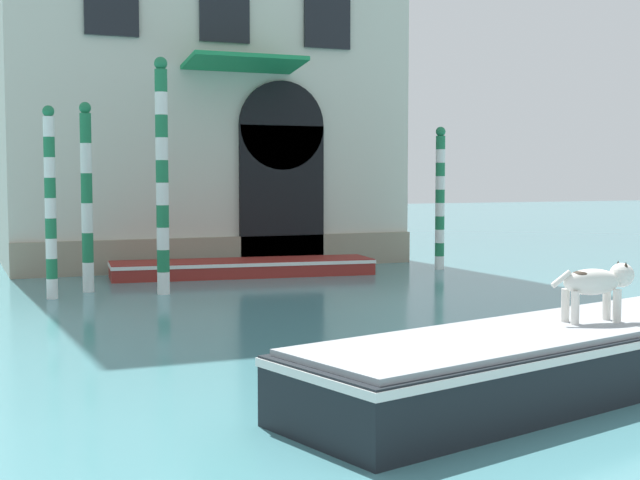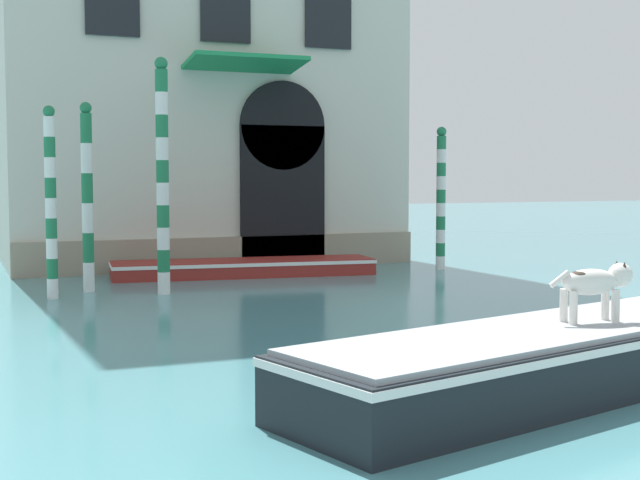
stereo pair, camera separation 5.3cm
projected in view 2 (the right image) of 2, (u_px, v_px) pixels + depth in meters
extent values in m
cube|color=gray|center=(227.00, 253.00, 22.02)|extent=(10.18, 0.16, 0.81)
cube|color=black|center=(283.00, 197.00, 22.47)|extent=(2.23, 0.14, 3.58)
cylinder|color=black|center=(283.00, 126.00, 22.34)|extent=(2.23, 0.14, 2.23)
cube|color=black|center=(225.00, 2.00, 21.58)|extent=(1.25, 0.10, 1.93)
cube|color=black|center=(328.00, 10.00, 22.62)|extent=(1.25, 0.10, 1.93)
cube|color=#1E8C51|center=(246.00, 63.00, 21.20)|extent=(2.80, 1.40, 0.29)
cube|color=black|center=(544.00, 363.00, 9.54)|extent=(6.49, 3.21, 0.67)
cube|color=white|center=(544.00, 338.00, 9.52)|extent=(6.52, 3.24, 0.08)
cube|color=#9EA3A8|center=(544.00, 330.00, 9.51)|extent=(6.27, 3.03, 0.06)
cylinder|color=silver|center=(605.00, 304.00, 9.96)|extent=(0.09, 0.09, 0.37)
cylinder|color=silver|center=(616.00, 306.00, 9.77)|extent=(0.09, 0.09, 0.37)
cylinder|color=silver|center=(564.00, 305.00, 9.83)|extent=(0.09, 0.09, 0.37)
cylinder|color=silver|center=(573.00, 308.00, 9.64)|extent=(0.09, 0.09, 0.37)
ellipsoid|color=silver|center=(590.00, 282.00, 9.78)|extent=(0.71, 0.38, 0.29)
ellipsoid|color=#382D23|center=(582.00, 275.00, 9.75)|extent=(0.32, 0.24, 0.10)
sphere|color=silver|center=(620.00, 275.00, 9.87)|extent=(0.27, 0.27, 0.27)
cone|color=#382D23|center=(617.00, 265.00, 9.93)|extent=(0.08, 0.08, 0.11)
cone|color=#382D23|center=(624.00, 267.00, 9.79)|extent=(0.08, 0.08, 0.11)
cylinder|color=silver|center=(560.00, 279.00, 9.68)|extent=(0.25, 0.10, 0.19)
cube|color=maroon|center=(244.00, 268.00, 20.71)|extent=(6.16, 2.05, 0.37)
cube|color=white|center=(244.00, 262.00, 20.70)|extent=(6.20, 2.08, 0.08)
cube|color=#B2B7BC|center=(244.00, 269.00, 20.71)|extent=(3.42, 1.40, 0.34)
cylinder|color=white|center=(164.00, 283.00, 17.55)|extent=(0.24, 0.24, 0.44)
cylinder|color=#1E7247|center=(164.00, 261.00, 17.52)|extent=(0.24, 0.24, 0.44)
cylinder|color=white|center=(163.00, 239.00, 17.49)|extent=(0.24, 0.24, 0.44)
cylinder|color=#1E7247|center=(163.00, 216.00, 17.45)|extent=(0.24, 0.24, 0.44)
cylinder|color=white|center=(163.00, 194.00, 17.42)|extent=(0.24, 0.24, 0.44)
cylinder|color=#1E7247|center=(162.00, 171.00, 17.39)|extent=(0.24, 0.24, 0.44)
cylinder|color=white|center=(162.00, 149.00, 17.36)|extent=(0.24, 0.24, 0.44)
cylinder|color=#1E7247|center=(162.00, 126.00, 17.32)|extent=(0.24, 0.24, 0.44)
cylinder|color=white|center=(162.00, 103.00, 17.29)|extent=(0.24, 0.24, 0.44)
cylinder|color=#1E7247|center=(161.00, 81.00, 17.26)|extent=(0.24, 0.24, 0.44)
sphere|color=#1E7247|center=(161.00, 63.00, 17.24)|extent=(0.26, 0.26, 0.26)
cylinder|color=white|center=(89.00, 277.00, 17.87)|extent=(0.22, 0.22, 0.60)
cylinder|color=#1E7247|center=(88.00, 248.00, 17.83)|extent=(0.22, 0.22, 0.60)
cylinder|color=white|center=(88.00, 218.00, 17.78)|extent=(0.22, 0.22, 0.60)
cylinder|color=#1E7247|center=(87.00, 188.00, 17.74)|extent=(0.22, 0.22, 0.60)
cylinder|color=white|center=(87.00, 158.00, 17.70)|extent=(0.22, 0.22, 0.60)
cylinder|color=#1E7247|center=(86.00, 128.00, 17.65)|extent=(0.22, 0.22, 0.60)
sphere|color=#1E7247|center=(86.00, 108.00, 17.62)|extent=(0.23, 0.23, 0.23)
cylinder|color=white|center=(440.00, 263.00, 22.10)|extent=(0.23, 0.23, 0.33)
cylinder|color=#1E7247|center=(440.00, 249.00, 22.08)|extent=(0.23, 0.23, 0.33)
cylinder|color=white|center=(441.00, 236.00, 22.05)|extent=(0.23, 0.23, 0.33)
cylinder|color=#1E7247|center=(441.00, 223.00, 22.03)|extent=(0.23, 0.23, 0.33)
cylinder|color=white|center=(441.00, 210.00, 22.01)|extent=(0.23, 0.23, 0.33)
cylinder|color=#1E7247|center=(441.00, 196.00, 21.98)|extent=(0.23, 0.23, 0.33)
cylinder|color=white|center=(441.00, 183.00, 21.96)|extent=(0.23, 0.23, 0.33)
cylinder|color=#1E7247|center=(441.00, 169.00, 21.93)|extent=(0.23, 0.23, 0.33)
cylinder|color=white|center=(441.00, 156.00, 21.91)|extent=(0.23, 0.23, 0.33)
cylinder|color=#1E7247|center=(441.00, 143.00, 21.88)|extent=(0.23, 0.23, 0.33)
sphere|color=#1E7247|center=(442.00, 132.00, 21.86)|extent=(0.24, 0.24, 0.24)
cylinder|color=white|center=(53.00, 289.00, 16.91)|extent=(0.21, 0.21, 0.38)
cylinder|color=#1E7247|center=(52.00, 269.00, 16.88)|extent=(0.21, 0.21, 0.38)
cylinder|color=white|center=(52.00, 248.00, 16.85)|extent=(0.21, 0.21, 0.38)
cylinder|color=#1E7247|center=(51.00, 228.00, 16.82)|extent=(0.21, 0.21, 0.38)
cylinder|color=white|center=(51.00, 208.00, 16.79)|extent=(0.21, 0.21, 0.38)
cylinder|color=#1E7247|center=(50.00, 188.00, 16.77)|extent=(0.21, 0.21, 0.38)
cylinder|color=white|center=(50.00, 168.00, 16.74)|extent=(0.21, 0.21, 0.38)
cylinder|color=#1E7247|center=(50.00, 147.00, 16.71)|extent=(0.21, 0.21, 0.38)
cylinder|color=white|center=(49.00, 127.00, 16.68)|extent=(0.21, 0.21, 0.38)
sphere|color=#1E7247|center=(49.00, 111.00, 16.66)|extent=(0.22, 0.22, 0.22)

